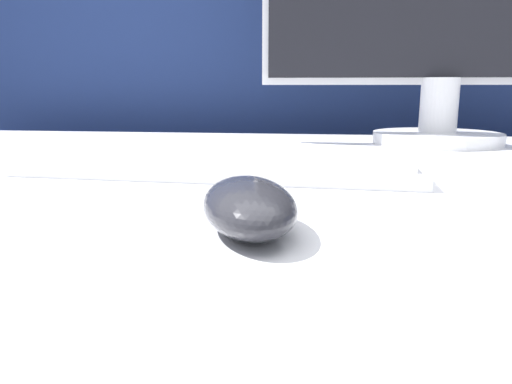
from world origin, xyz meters
TOP-DOWN VIEW (x-y plane):
  - partition_panel at (0.00, 0.64)m, footprint 5.00×0.03m
  - computer_mouse_near at (-0.04, -0.22)m, footprint 0.09×0.13m
  - keyboard at (-0.11, 0.01)m, footprint 0.46×0.17m

SIDE VIEW (x-z plane):
  - partition_panel at x=0.00m, z-range 0.00..1.29m
  - keyboard at x=-0.11m, z-range 0.71..0.73m
  - computer_mouse_near at x=-0.04m, z-range 0.71..0.74m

